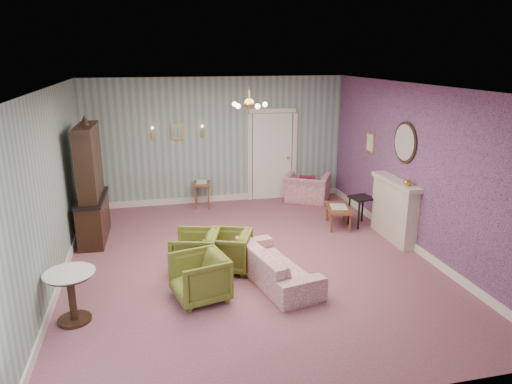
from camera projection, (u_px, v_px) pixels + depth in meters
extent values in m
plane|color=#935567|center=(250.00, 261.00, 7.98)|extent=(7.00, 7.00, 0.00)
plane|color=white|center=(249.00, 87.00, 7.16)|extent=(7.00, 7.00, 0.00)
plane|color=gray|center=(217.00, 141.00, 10.84)|extent=(6.00, 0.00, 6.00)
plane|color=gray|center=(331.00, 274.00, 4.30)|extent=(6.00, 0.00, 6.00)
plane|color=gray|center=(51.00, 191.00, 6.92)|extent=(0.00, 7.00, 7.00)
plane|color=gray|center=(417.00, 169.00, 8.22)|extent=(0.00, 7.00, 7.00)
plane|color=#BB5D92|center=(416.00, 169.00, 8.22)|extent=(0.00, 7.00, 7.00)
imported|color=olive|center=(200.00, 275.00, 6.66)|extent=(0.83, 0.86, 0.74)
imported|color=olive|center=(228.00, 249.00, 7.60)|extent=(0.85, 0.88, 0.71)
imported|color=olive|center=(195.00, 250.00, 7.54)|extent=(0.84, 0.87, 0.73)
imported|color=#A64363|center=(275.00, 259.00, 7.22)|extent=(0.94, 1.93, 0.72)
imported|color=#A64363|center=(307.00, 183.00, 11.10)|extent=(1.21, 1.08, 0.89)
imported|color=gold|center=(407.00, 181.00, 8.25)|extent=(0.15, 0.15, 0.15)
cube|color=maroon|center=(307.00, 184.00, 10.94)|extent=(0.41, 0.28, 0.39)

